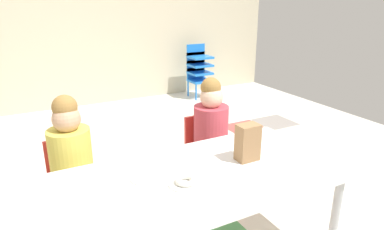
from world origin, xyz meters
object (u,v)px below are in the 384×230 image
Objects in this scene: kid_chair_blue_stack at (199,67)px; seated_child_near_camera at (70,153)px; paper_plate_near_edge at (186,184)px; donut_powdered_on_plate at (186,180)px; craft_table at (185,185)px; paper_plate_center_table at (147,177)px; seated_child_middle_seat at (210,126)px; paper_bag_brown at (248,142)px.

seated_child_near_camera is at bearing -132.74° from kid_chair_blue_stack.
paper_plate_near_edge is 1.62× the size of donut_powdered_on_plate.
seated_child_near_camera is at bearing 123.34° from paper_plate_near_edge.
craft_table is 0.21m from paper_plate_center_table.
kid_chair_blue_stack is 7.21× the size of donut_powdered_on_plate.
seated_child_near_camera reaches higher than paper_plate_center_table.
seated_child_middle_seat is at bearing 50.91° from paper_plate_near_edge.
donut_powdered_on_plate is at bearing 0.00° from paper_plate_near_edge.
donut_powdered_on_plate reaches higher than paper_plate_center_table.
donut_powdered_on_plate is at bearing -56.66° from seated_child_near_camera.
seated_child_middle_seat is at bearing 0.00° from seated_child_near_camera.
kid_chair_blue_stack is at bearing 59.89° from paper_plate_near_edge.
paper_plate_center_table is (0.30, -0.54, 0.01)m from seated_child_near_camera.
craft_table is 0.45m from paper_bag_brown.
seated_child_near_camera is 3.39m from kid_chair_blue_stack.
craft_table is at bearing -130.15° from seated_child_middle_seat.
paper_plate_center_table is (-0.15, 0.15, 0.00)m from paper_plate_near_edge.
kid_chair_blue_stack reaches higher than donut_powdered_on_plate.
donut_powdered_on_plate is at bearing -169.19° from paper_bag_brown.
paper_plate_near_edge is at bearing -45.55° from paper_plate_center_table.
seated_child_middle_seat is 0.63m from paper_bag_brown.
paper_bag_brown is at bearing -33.75° from seated_child_near_camera.
paper_bag_brown is (-0.11, -0.60, 0.12)m from seated_child_middle_seat.
kid_chair_blue_stack is at bearing 47.26° from seated_child_near_camera.
paper_plate_near_edge is at bearing -129.09° from seated_child_middle_seat.
seated_child_middle_seat reaches higher than craft_table.
kid_chair_blue_stack is (1.81, 3.11, -0.06)m from craft_table.
paper_plate_center_table is (-1.99, -3.02, 0.11)m from kid_chair_blue_stack.
paper_plate_center_table is at bearing -60.54° from seated_child_near_camera.
seated_child_middle_seat is 0.89m from paper_plate_near_edge.
seated_child_near_camera is 0.83m from donut_powdered_on_plate.
paper_plate_near_edge is at bearing 0.00° from donut_powdered_on_plate.
donut_powdered_on_plate is (0.45, -0.69, 0.03)m from seated_child_near_camera.
craft_table is 1.93× the size of seated_child_middle_seat.
donut_powdered_on_plate reaches higher than craft_table.
seated_child_middle_seat is at bearing 50.91° from donut_powdered_on_plate.
seated_child_near_camera reaches higher than craft_table.
paper_bag_brown is (-1.39, -3.09, 0.21)m from kid_chair_blue_stack.
seated_child_middle_seat reaches higher than kid_chair_blue_stack.
seated_child_near_camera and seated_child_middle_seat have the same top height.
kid_chair_blue_stack is 4.44× the size of paper_plate_near_edge.
seated_child_near_camera is 1.15× the size of kid_chair_blue_stack.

